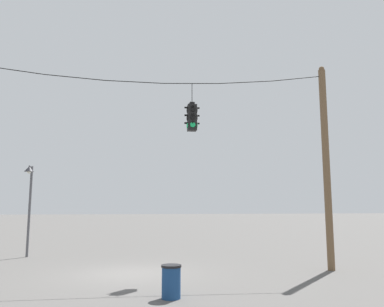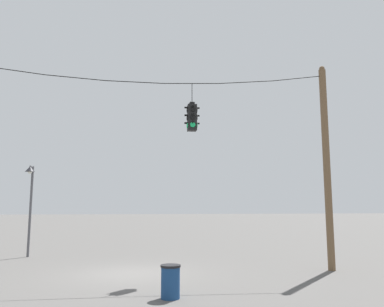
{
  "view_description": "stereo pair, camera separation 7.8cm",
  "coord_description": "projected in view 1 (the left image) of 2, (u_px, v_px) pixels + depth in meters",
  "views": [
    {
      "loc": [
        0.01,
        -14.31,
        2.46
      ],
      "look_at": [
        2.19,
        -0.48,
        4.42
      ],
      "focal_mm": 35.0,
      "sensor_mm": 36.0,
      "label": 1
    },
    {
      "loc": [
        0.09,
        -14.32,
        2.46
      ],
      "look_at": [
        2.19,
        -0.48,
        4.42
      ],
      "focal_mm": 35.0,
      "sensor_mm": 36.0,
      "label": 2
    }
  ],
  "objects": [
    {
      "name": "span_wire",
      "position": [
        135.0,
        76.0,
        14.19
      ],
      "size": [
        15.26,
        0.03,
        0.68
      ],
      "color": "black"
    },
    {
      "name": "trash_bin",
      "position": [
        171.0,
        281.0,
        10.05
      ],
      "size": [
        0.55,
        0.55,
        0.88
      ],
      "color": "navy",
      "rests_on": "ground_plane"
    },
    {
      "name": "street_lamp",
      "position": [
        29.0,
        190.0,
        18.28
      ],
      "size": [
        0.45,
        0.78,
        4.43
      ],
      "color": "#515156",
      "rests_on": "ground_plane"
    },
    {
      "name": "utility_pole_right",
      "position": [
        326.0,
        165.0,
        14.92
      ],
      "size": [
        0.28,
        0.28,
        8.18
      ],
      "color": "brown",
      "rests_on": "ground_plane"
    },
    {
      "name": "ground_plane",
      "position": [
        131.0,
        274.0,
        13.65
      ],
      "size": [
        200.0,
        200.0,
        0.0
      ],
      "primitive_type": "plane",
      "color": "#565451"
    },
    {
      "name": "traffic_light_near_left_pole",
      "position": [
        192.0,
        117.0,
        14.32
      ],
      "size": [
        0.58,
        0.58,
        1.86
      ],
      "color": "black"
    }
  ]
}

